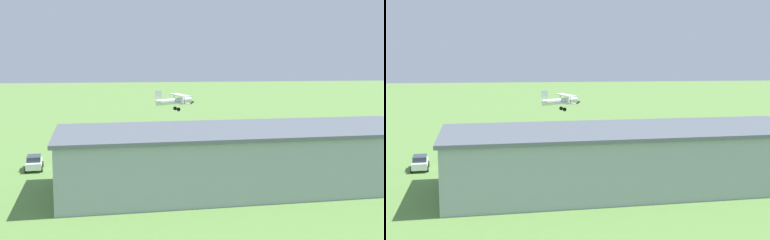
# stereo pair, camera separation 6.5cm
# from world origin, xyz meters

# --- Properties ---
(ground_plane) EXTENTS (400.00, 400.00, 0.00)m
(ground_plane) POSITION_xyz_m (0.00, 0.00, 0.00)
(ground_plane) COLOR #608C42
(hangar) EXTENTS (37.28, 15.14, 5.79)m
(hangar) POSITION_xyz_m (5.91, 38.24, 2.90)
(hangar) COLOR #99A3AD
(hangar) RESTS_ON ground_plane
(biplane) EXTENTS (7.09, 8.63, 3.49)m
(biplane) POSITION_xyz_m (8.18, 2.07, 5.62)
(biplane) COLOR silver
(car_white) EXTENTS (2.21, 4.54, 1.60)m
(car_white) POSITION_xyz_m (27.73, 26.96, 0.83)
(car_white) COLOR white
(car_white) RESTS_ON ground_plane
(person_beside_truck) EXTENTS (0.50, 0.50, 1.77)m
(person_beside_truck) POSITION_xyz_m (18.34, 22.97, 0.89)
(person_beside_truck) COLOR #33723F
(person_beside_truck) RESTS_ON ground_plane
(person_walking_on_apron) EXTENTS (0.54, 0.54, 1.55)m
(person_walking_on_apron) POSITION_xyz_m (-12.27, 26.54, 0.77)
(person_walking_on_apron) COLOR #72338C
(person_walking_on_apron) RESTS_ON ground_plane
(person_near_hangar_door) EXTENTS (0.43, 0.43, 1.52)m
(person_near_hangar_door) POSITION_xyz_m (23.93, 26.41, 0.75)
(person_near_hangar_door) COLOR beige
(person_near_hangar_door) RESTS_ON ground_plane
(person_watching_takeoff) EXTENTS (0.52, 0.52, 1.55)m
(person_watching_takeoff) POSITION_xyz_m (24.37, 21.70, 0.77)
(person_watching_takeoff) COLOR #B23333
(person_watching_takeoff) RESTS_ON ground_plane
(person_crossing_taxiway) EXTENTS (0.51, 0.51, 1.69)m
(person_crossing_taxiway) POSITION_xyz_m (19.57, 24.00, 0.84)
(person_crossing_taxiway) COLOR orange
(person_crossing_taxiway) RESTS_ON ground_plane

